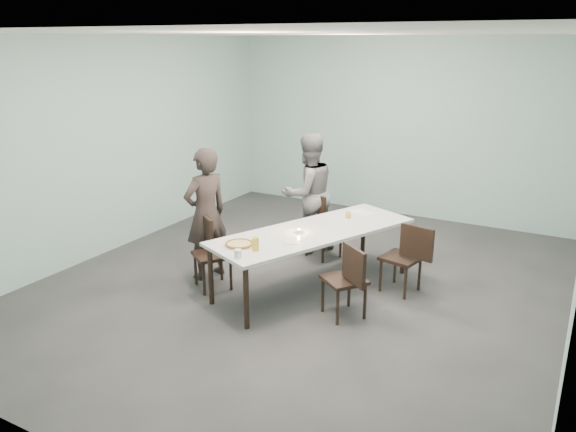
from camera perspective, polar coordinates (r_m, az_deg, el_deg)
The scene contains 16 objects.
ground at distance 7.10m, azimuth 1.44°, elevation -6.94°, with size 7.00×7.00×0.00m, color #333335.
room_shell at distance 6.53m, azimuth 1.58°, elevation 9.47°, with size 6.02×7.02×3.01m.
table at distance 6.76m, azimuth 2.61°, elevation -1.90°, with size 1.87×2.74×0.75m.
chair_near_left at distance 6.96m, azimuth -7.93°, elevation -3.17°, with size 0.63×0.58×0.87m.
chair_far_left at distance 7.88m, azimuth 3.26°, elevation -0.54°, with size 0.65×0.54×0.87m.
chair_near_right at distance 6.11m, azimuth 6.12°, elevation -6.11°, with size 0.63×0.59×0.87m.
chair_far_right at distance 6.83m, azimuth 12.04°, elevation -3.78°, with size 0.64×0.50×0.87m.
diner_near at distance 7.12m, azimuth -8.34°, elevation 0.21°, with size 0.61×0.40×1.69m, color black.
diner_far at distance 7.97m, azimuth 2.07°, elevation 2.33°, with size 0.83×0.65×1.70m, color slate.
pizza at distance 6.25m, azimuth -4.98°, elevation -2.88°, with size 0.34×0.34×0.04m.
side_plate at distance 6.33m, azimuth 0.41°, elevation -2.65°, with size 0.18×0.18×0.01m, color white.
beer_glass at distance 6.08m, azimuth -3.31°, elevation -2.85°, with size 0.08×0.08×0.15m, color gold.
water_tumbler at distance 5.90m, azimuth -5.09°, elevation -3.84°, with size 0.08×0.08×0.09m, color silver.
tealight at distance 6.64m, azimuth 1.10°, elevation -1.54°, with size 0.06×0.06×0.05m.
amber_tumbler at distance 7.24m, azimuth 6.12°, elevation 0.14°, with size 0.07×0.07×0.08m, color gold.
menu at distance 7.47m, azimuth 7.46°, elevation 0.35°, with size 0.30×0.22×0.01m, color silver.
Camera 1 is at (2.98, -5.74, 2.93)m, focal length 35.00 mm.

